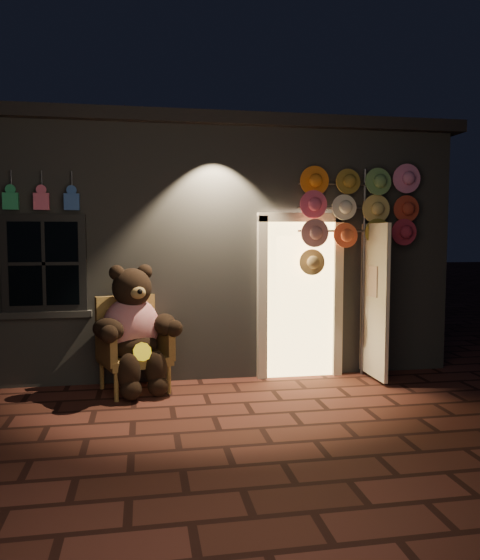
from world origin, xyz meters
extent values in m
plane|color=#5B2B22|center=(0.00, 0.00, 0.00)|extent=(60.00, 60.00, 0.00)
cube|color=slate|center=(0.00, 4.00, 1.65)|extent=(7.00, 5.00, 3.30)
cube|color=black|center=(0.00, 4.00, 3.38)|extent=(7.30, 5.30, 0.16)
cube|color=black|center=(-1.90, 1.46, 1.55)|extent=(1.00, 0.10, 1.20)
cube|color=black|center=(-1.90, 1.43, 1.55)|extent=(0.82, 0.06, 1.02)
cube|color=slate|center=(-1.90, 1.46, 0.92)|extent=(1.10, 0.14, 0.08)
cube|color=#E9BD69|center=(1.35, 1.48, 1.05)|extent=(0.92, 0.10, 2.10)
cube|color=beige|center=(0.83, 1.44, 1.05)|extent=(0.12, 0.12, 2.20)
cube|color=beige|center=(1.87, 1.44, 1.05)|extent=(0.12, 0.12, 2.20)
cube|color=beige|center=(1.35, 1.44, 2.13)|extent=(1.16, 0.12, 0.12)
cube|color=beige|center=(2.25, 1.10, 1.05)|extent=(0.05, 0.80, 2.00)
cube|color=#29995E|center=(-2.25, 1.38, 2.30)|extent=(0.18, 0.07, 0.20)
cylinder|color=#59595E|center=(-2.25, 1.44, 2.55)|extent=(0.02, 0.02, 0.25)
cube|color=#DE5B7B|center=(-1.90, 1.38, 2.30)|extent=(0.18, 0.07, 0.20)
cylinder|color=#59595E|center=(-1.90, 1.44, 2.55)|extent=(0.02, 0.02, 0.25)
cube|color=#2D549F|center=(-1.55, 1.38, 2.30)|extent=(0.18, 0.07, 0.20)
cylinder|color=#59595E|center=(-1.55, 1.44, 2.55)|extent=(0.02, 0.02, 0.25)
cube|color=#A68540|center=(-0.83, 1.10, 0.40)|extent=(0.94, 0.91, 0.11)
cube|color=#A68540|center=(-0.94, 1.40, 0.77)|extent=(0.73, 0.33, 0.75)
cube|color=#A68540|center=(-1.15, 0.96, 0.61)|extent=(0.30, 0.63, 0.43)
cube|color=#A68540|center=(-0.49, 1.20, 0.61)|extent=(0.30, 0.63, 0.43)
cylinder|color=#A68540|center=(-1.03, 0.71, 0.17)|extent=(0.05, 0.05, 0.34)
cylinder|color=#A68540|center=(-0.43, 0.93, 0.17)|extent=(0.05, 0.05, 0.34)
cylinder|color=#A68540|center=(-1.23, 1.27, 0.17)|extent=(0.05, 0.05, 0.34)
cylinder|color=#A68540|center=(-0.63, 1.49, 0.17)|extent=(0.05, 0.05, 0.34)
ellipsoid|color=red|center=(-0.86, 1.14, 0.79)|extent=(0.84, 0.76, 0.73)
ellipsoid|color=black|center=(-0.83, 1.07, 0.57)|extent=(0.70, 0.65, 0.34)
sphere|color=black|center=(-0.84, 1.09, 1.27)|extent=(0.60, 0.60, 0.47)
sphere|color=black|center=(-1.02, 1.07, 1.45)|extent=(0.18, 0.18, 0.18)
sphere|color=black|center=(-0.69, 1.18, 1.45)|extent=(0.18, 0.18, 0.18)
ellipsoid|color=olive|center=(-0.77, 0.89, 1.23)|extent=(0.22, 0.18, 0.15)
ellipsoid|color=black|center=(-1.11, 0.81, 0.82)|extent=(0.51, 0.54, 0.27)
ellipsoid|color=black|center=(-0.46, 1.05, 0.82)|extent=(0.27, 0.48, 0.27)
ellipsoid|color=black|center=(-0.89, 0.72, 0.33)|extent=(0.27, 0.27, 0.45)
ellipsoid|color=black|center=(-0.58, 0.83, 0.33)|extent=(0.27, 0.27, 0.45)
sphere|color=black|center=(-0.87, 0.66, 0.14)|extent=(0.25, 0.25, 0.25)
sphere|color=black|center=(-0.56, 0.77, 0.14)|extent=(0.25, 0.25, 0.25)
cylinder|color=yellow|center=(-0.73, 0.78, 0.55)|extent=(0.24, 0.16, 0.22)
cylinder|color=#59595E|center=(2.21, 1.38, 1.39)|extent=(0.04, 0.04, 2.77)
cylinder|color=#59595E|center=(1.90, 1.36, 2.57)|extent=(1.23, 0.03, 0.03)
cylinder|color=#59595E|center=(1.90, 1.36, 2.26)|extent=(1.23, 0.03, 0.03)
cylinder|color=#59595E|center=(1.90, 1.36, 1.95)|extent=(1.23, 0.03, 0.03)
cylinder|color=orange|center=(1.50, 1.30, 2.62)|extent=(0.35, 0.11, 0.35)
cylinder|color=olive|center=(1.91, 1.27, 2.62)|extent=(0.35, 0.11, 0.35)
cylinder|color=#6AA15A|center=(2.32, 1.24, 2.62)|extent=(0.35, 0.11, 0.35)
cylinder|color=pink|center=(2.73, 1.30, 2.62)|extent=(0.35, 0.11, 0.35)
cylinder|color=#ED557D|center=(1.50, 1.27, 2.26)|extent=(0.35, 0.11, 0.35)
cylinder|color=white|center=(1.91, 1.24, 2.26)|extent=(0.35, 0.11, 0.35)
cylinder|color=#E5C86C|center=(2.32, 1.30, 2.26)|extent=(0.35, 0.11, 0.35)
cylinder|color=#C03D29|center=(2.73, 1.27, 2.26)|extent=(0.35, 0.11, 0.35)
cylinder|color=pink|center=(1.50, 1.24, 1.90)|extent=(0.35, 0.11, 0.35)
cylinder|color=#FF6B3E|center=(1.91, 1.30, 1.90)|extent=(0.35, 0.11, 0.35)
cylinder|color=olive|center=(2.32, 1.27, 1.90)|extent=(0.35, 0.11, 0.35)
cylinder|color=#B32B44|center=(2.73, 1.24, 1.90)|extent=(0.35, 0.11, 0.35)
cylinder|color=tan|center=(1.50, 1.30, 1.54)|extent=(0.35, 0.11, 0.35)
camera|label=1|loc=(-0.71, -5.53, 1.89)|focal=35.00mm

